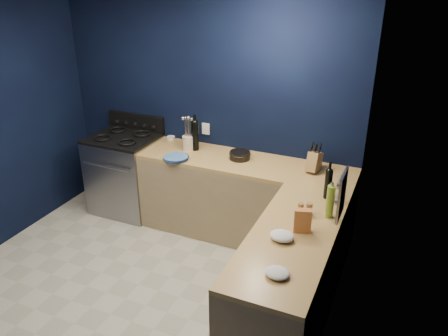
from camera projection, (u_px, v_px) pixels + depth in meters
The scene contains 26 objects.
floor at pixel (125, 300), 4.11m from camera, with size 3.50×3.50×0.02m, color #B1AB9A.
wall_back at pixel (206, 110), 5.03m from camera, with size 3.50×0.02×2.60m, color black.
wall_right at pixel (332, 216), 2.92m from camera, with size 0.02×3.50×2.60m, color black.
cab_back at pixel (244, 201), 4.90m from camera, with size 2.30×0.63×0.86m, color #937C57.
top_back at pixel (245, 163), 4.72m from camera, with size 2.30×0.63×0.04m, color olive.
cab_right at pixel (288, 284), 3.64m from camera, with size 0.63×1.67×0.86m, color #937C57.
top_right at pixel (292, 237), 3.45m from camera, with size 0.63×1.67×0.04m, color olive.
gas_range at pixel (126, 175), 5.44m from camera, with size 0.76×0.66×0.92m, color gray.
oven_door at pixel (110, 186), 5.18m from camera, with size 0.59×0.02×0.42m, color black.
cooktop at pixel (122, 138), 5.24m from camera, with size 0.76×0.66×0.03m, color black.
backguard at pixel (136, 122), 5.44m from camera, with size 0.76×0.06×0.20m, color black.
spice_panel at pixel (342, 195), 3.44m from camera, with size 0.02×0.28×0.38m, color gray.
wall_outlet at pixel (206, 129), 5.10m from camera, with size 0.09×0.02×0.13m, color white.
plate_stack at pixel (176, 158), 4.76m from camera, with size 0.26×0.26×0.03m, color #3268AB.
ramekin at pixel (171, 138), 5.29m from camera, with size 0.10×0.10×0.04m, color white.
utensil_crock at pixel (188, 143), 4.98m from camera, with size 0.13×0.13×0.16m, color beige.
wine_bottle_back at pixel (195, 136), 4.94m from camera, with size 0.08×0.08×0.33m, color black.
lemon_basket at pixel (240, 155), 4.76m from camera, with size 0.22×0.22×0.08m, color black.
knife_block at pixel (314, 162), 4.46m from camera, with size 0.11×0.18×0.20m, color olive.
wine_bottle_right at pixel (328, 184), 3.93m from camera, with size 0.07×0.07×0.27m, color black.
oil_bottle at pixel (330, 202), 3.63m from camera, with size 0.07×0.07×0.28m, color olive.
spice_jar_near at pixel (309, 209), 3.69m from camera, with size 0.05×0.05×0.11m, color olive.
spice_jar_far at pixel (300, 208), 3.72m from camera, with size 0.05×0.05×0.10m, color olive.
crouton_bag at pixel (302, 221), 3.45m from camera, with size 0.13×0.06×0.19m, color #AF1836.
towel_front at pixel (282, 236), 3.37m from camera, with size 0.19×0.16×0.07m, color white.
towel_end at pixel (277, 273), 2.98m from camera, with size 0.17×0.15×0.05m, color white.
Camera 1 is at (2.13, -2.60, 2.81)m, focal length 35.99 mm.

